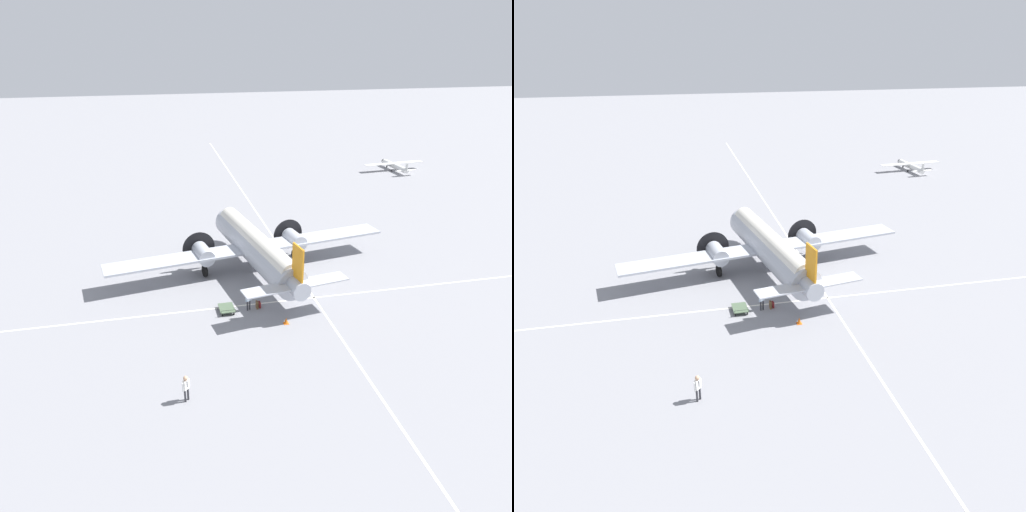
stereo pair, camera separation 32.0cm
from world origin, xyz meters
TOP-DOWN VIEW (x-y plane):
  - ground_plane at (0.00, 0.00)m, footprint 300.00×300.00m
  - apron_line_eastwest at (0.00, 3.71)m, footprint 120.00×0.16m
  - apron_line_northsouth at (5.58, 0.00)m, footprint 0.16×120.00m
  - airliner_main at (-0.43, -0.07)m, footprint 18.28×26.63m
  - crew_foreground at (16.08, -7.78)m, footprint 0.44×0.48m
  - passenger_boarding at (6.37, -2.01)m, footprint 0.35×0.53m
  - suitcase_near_door at (6.26, -1.30)m, footprint 0.41×0.15m
  - suitcase_upright_spare at (6.14, -1.06)m, footprint 0.43×0.15m
  - baggage_cart at (6.23, -3.75)m, footprint 1.67×1.20m
  - light_aircraft_distant at (-31.88, 29.66)m, footprint 7.48×10.07m
  - traffic_cone at (8.99, 0.36)m, footprint 0.40×0.40m

SIDE VIEW (x-z plane):
  - ground_plane at x=0.00m, z-range 0.00..0.00m
  - apron_line_eastwest at x=0.00m, z-range 0.00..0.01m
  - apron_line_northsouth at x=5.58m, z-range 0.00..0.01m
  - suitcase_upright_spare at x=6.14m, z-range -0.02..0.49m
  - traffic_cone at x=8.99m, z-range -0.02..0.50m
  - baggage_cart at x=6.23m, z-range -0.01..0.55m
  - suitcase_near_door at x=6.26m, z-range -0.02..0.64m
  - light_aircraft_distant at x=-31.88m, z-range -0.16..1.79m
  - passenger_boarding at x=6.37m, z-range 0.19..1.90m
  - crew_foreground at x=16.08m, z-range 0.20..1.99m
  - airliner_main at x=-0.43m, z-range -0.40..5.53m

